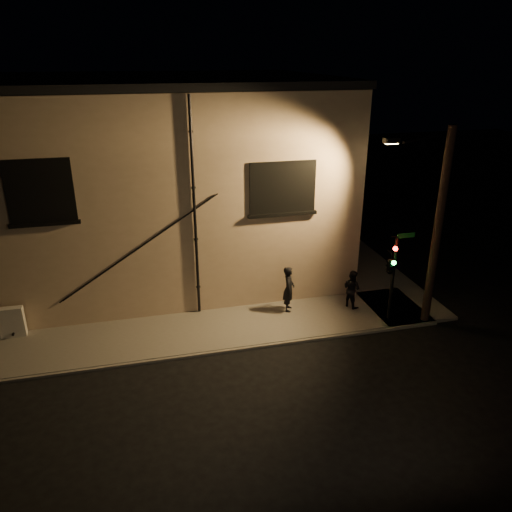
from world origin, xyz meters
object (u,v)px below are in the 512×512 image
object	(u,v)px
pedestrian_b	(352,289)
traffic_signal	(391,264)
streetlamp_pole	(435,225)
pedestrian_a	(289,289)

from	to	relation	value
pedestrian_b	traffic_signal	xyz separation A→B (m)	(0.82, -1.40, 1.57)
pedestrian_b	traffic_signal	bearing A→B (deg)	-176.26
pedestrian_b	streetlamp_pole	world-z (taller)	streetlamp_pole
pedestrian_a	pedestrian_b	xyz separation A→B (m)	(2.58, -0.30, -0.15)
pedestrian_b	streetlamp_pole	xyz separation A→B (m)	(2.27, -1.66, 3.06)
pedestrian_a	pedestrian_b	bearing A→B (deg)	-76.18
traffic_signal	streetlamp_pole	bearing A→B (deg)	-10.24
pedestrian_b	streetlamp_pole	bearing A→B (deg)	-152.85
pedestrian_a	traffic_signal	bearing A→B (deg)	-96.13
pedestrian_a	traffic_signal	world-z (taller)	traffic_signal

